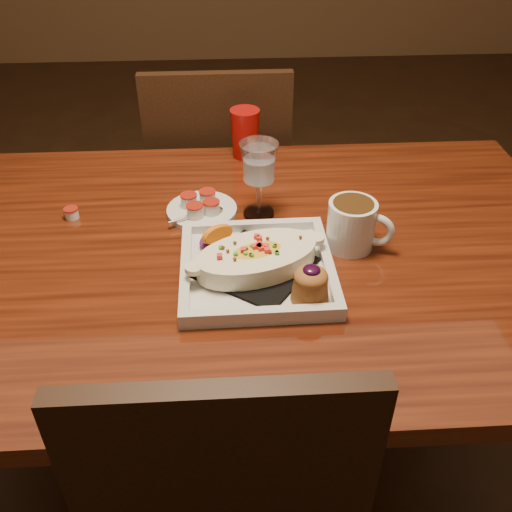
{
  "coord_description": "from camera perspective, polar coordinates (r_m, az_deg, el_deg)",
  "views": [
    {
      "loc": [
        0.02,
        -0.93,
        1.43
      ],
      "look_at": [
        0.07,
        -0.06,
        0.77
      ],
      "focal_mm": 40.0,
      "sensor_mm": 36.0,
      "label": 1
    }
  ],
  "objects": [
    {
      "name": "table",
      "position": [
        1.21,
        -3.48,
        -2.91
      ],
      "size": [
        1.5,
        0.9,
        0.75
      ],
      "color": "maroon",
      "rests_on": "floor"
    },
    {
      "name": "goblet",
      "position": [
        1.19,
        0.29,
        8.93
      ],
      "size": [
        0.08,
        0.08,
        0.17
      ],
      "color": "silver",
      "rests_on": "table"
    },
    {
      "name": "saucer",
      "position": [
        1.25,
        -5.52,
        4.77
      ],
      "size": [
        0.15,
        0.15,
        0.1
      ],
      "color": "silver",
      "rests_on": "table"
    },
    {
      "name": "coffee_mug",
      "position": [
        1.14,
        9.68,
        3.23
      ],
      "size": [
        0.13,
        0.1,
        0.1
      ],
      "rotation": [
        0.0,
        0.0,
        -0.43
      ],
      "color": "silver",
      "rests_on": "table"
    },
    {
      "name": "plate",
      "position": [
        1.06,
        0.48,
        -0.83
      ],
      "size": [
        0.29,
        0.29,
        0.08
      ],
      "rotation": [
        0.0,
        0.0,
        0.01
      ],
      "color": "silver",
      "rests_on": "table"
    },
    {
      "name": "red_tumbler",
      "position": [
        1.46,
        -1.11,
        12.16
      ],
      "size": [
        0.07,
        0.07,
        0.12
      ],
      "primitive_type": "cone",
      "color": "#A20D0B",
      "rests_on": "table"
    },
    {
      "name": "chair_far",
      "position": [
        1.81,
        -3.54,
        6.36
      ],
      "size": [
        0.42,
        0.42,
        0.93
      ],
      "rotation": [
        0.0,
        0.0,
        3.14
      ],
      "color": "black",
      "rests_on": "floor"
    },
    {
      "name": "creamer_loose",
      "position": [
        1.29,
        -17.97,
        4.11
      ],
      "size": [
        0.03,
        0.03,
        0.02
      ],
      "color": "silver",
      "rests_on": "table"
    },
    {
      "name": "floor",
      "position": [
        1.7,
        -2.63,
        -20.04
      ],
      "size": [
        7.0,
        7.0,
        0.0
      ],
      "primitive_type": "plane",
      "color": "#311C10",
      "rests_on": "ground"
    }
  ]
}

